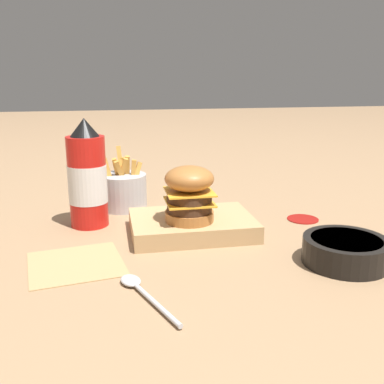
% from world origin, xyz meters
% --- Properties ---
extents(ground_plane, '(6.00, 6.00, 0.00)m').
position_xyz_m(ground_plane, '(0.00, 0.00, 0.00)').
color(ground_plane, '#9E7A56').
extents(serving_board, '(0.24, 0.17, 0.03)m').
position_xyz_m(serving_board, '(-0.02, 0.04, 0.02)').
color(serving_board, tan).
rests_on(serving_board, ground_plane).
extents(burger, '(0.09, 0.09, 0.11)m').
position_xyz_m(burger, '(-0.03, 0.02, 0.09)').
color(burger, '#AD6B33').
rests_on(burger, serving_board).
extents(ketchup_bottle, '(0.08, 0.08, 0.22)m').
position_xyz_m(ketchup_bottle, '(-0.22, 0.13, 0.10)').
color(ketchup_bottle, red).
rests_on(ketchup_bottle, ground_plane).
extents(fries_basket, '(0.11, 0.11, 0.14)m').
position_xyz_m(fries_basket, '(-0.15, 0.24, 0.04)').
color(fries_basket, '#B7B7BC').
rests_on(fries_basket, ground_plane).
extents(side_bowl, '(0.14, 0.14, 0.04)m').
position_xyz_m(side_bowl, '(0.20, -0.14, 0.02)').
color(side_bowl, black).
rests_on(side_bowl, ground_plane).
extents(spoon, '(0.08, 0.16, 0.01)m').
position_xyz_m(spoon, '(-0.14, -0.18, 0.01)').
color(spoon, silver).
rests_on(spoon, ground_plane).
extents(ketchup_puddle, '(0.07, 0.07, 0.00)m').
position_xyz_m(ketchup_puddle, '(0.22, 0.08, 0.00)').
color(ketchup_puddle, '#9E140F').
rests_on(ketchup_puddle, ground_plane).
extents(parchment_square, '(0.17, 0.17, 0.00)m').
position_xyz_m(parchment_square, '(-0.24, -0.06, 0.00)').
color(parchment_square, tan).
rests_on(parchment_square, ground_plane).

